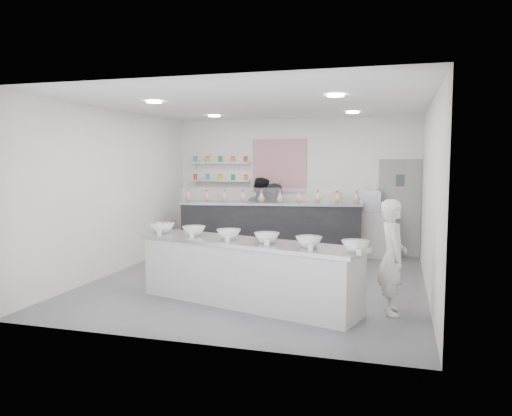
{
  "coord_description": "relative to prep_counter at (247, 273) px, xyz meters",
  "views": [
    {
      "loc": [
        2.3,
        -8.1,
        2.09
      ],
      "look_at": [
        -0.16,
        0.4,
        1.23
      ],
      "focal_mm": 35.0,
      "sensor_mm": 36.0,
      "label": 1
    }
  ],
  "objects": [
    {
      "name": "prep_bowls",
      "position": [
        0.0,
        0.0,
        0.54
      ],
      "size": [
        3.6,
        1.41,
        0.14
      ],
      "primitive_type": null,
      "rotation": [
        0.0,
        0.0,
        -0.27
      ],
      "color": "white",
      "rests_on": "prep_counter"
    },
    {
      "name": "prep_counter",
      "position": [
        0.0,
        0.0,
        0.0
      ],
      "size": [
        3.49,
        1.66,
        0.93
      ],
      "primitive_type": "cube",
      "rotation": [
        0.0,
        0.0,
        -0.27
      ],
      "color": "beige",
      "rests_on": "floor"
    },
    {
      "name": "jar_shelf_lower",
      "position": [
        -1.97,
        4.24,
        1.14
      ],
      "size": [
        1.45,
        0.22,
        0.04
      ],
      "primitive_type": "cube",
      "color": "silver",
      "rests_on": "back_wall"
    },
    {
      "name": "downlight_0",
      "position": [
        -1.62,
        0.34,
        2.52
      ],
      "size": [
        0.24,
        0.24,
        0.02
      ],
      "primitive_type": "cylinder",
      "color": "white",
      "rests_on": "ceiling"
    },
    {
      "name": "downlight_2",
      "position": [
        -1.62,
        2.94,
        2.52
      ],
      "size": [
        0.24,
        0.24,
        0.02
      ],
      "primitive_type": "cylinder",
      "color": "white",
      "rests_on": "ceiling"
    },
    {
      "name": "espresso_ledge",
      "position": [
        1.33,
        4.12,
        0.05
      ],
      "size": [
        1.39,
        0.44,
        1.03
      ],
      "primitive_type": "cube",
      "color": "beige",
      "rests_on": "floor"
    },
    {
      "name": "floor",
      "position": [
        -0.22,
        1.34,
        -0.46
      ],
      "size": [
        6.0,
        6.0,
        0.0
      ],
      "primitive_type": "plane",
      "color": "#515156",
      "rests_on": "ground"
    },
    {
      "name": "preserve_jars",
      "position": [
        -1.97,
        4.22,
        1.42
      ],
      "size": [
        1.45,
        0.1,
        0.56
      ],
      "primitive_type": null,
      "color": "red",
      "rests_on": "jar_shelf_lower"
    },
    {
      "name": "downlight_1",
      "position": [
        1.18,
        0.34,
        2.52
      ],
      "size": [
        0.24,
        0.24,
        0.02
      ],
      "primitive_type": "cylinder",
      "color": "white",
      "rests_on": "ceiling"
    },
    {
      "name": "staff_left",
      "position": [
        -0.92,
        3.94,
        0.38
      ],
      "size": [
        0.95,
        0.81,
        1.7
      ],
      "primitive_type": "imported",
      "rotation": [
        0.0,
        0.0,
        2.91
      ],
      "color": "black",
      "rests_on": "floor"
    },
    {
      "name": "ceiling",
      "position": [
        -0.22,
        1.34,
        2.54
      ],
      "size": [
        6.0,
        6.0,
        0.0
      ],
      "primitive_type": "plane",
      "rotation": [
        3.14,
        0.0,
        0.0
      ],
      "color": "white",
      "rests_on": "floor"
    },
    {
      "name": "back_door",
      "position": [
        2.08,
        4.31,
        0.59
      ],
      "size": [
        0.88,
        0.04,
        2.1
      ],
      "primitive_type": "cube",
      "color": "gray",
      "rests_on": "floor"
    },
    {
      "name": "left_wall",
      "position": [
        -2.97,
        1.34,
        1.04
      ],
      "size": [
        0.0,
        6.0,
        6.0
      ],
      "primitive_type": "plane",
      "rotation": [
        1.57,
        0.0,
        1.57
      ],
      "color": "white",
      "rests_on": "floor"
    },
    {
      "name": "back_bar",
      "position": [
        -0.57,
        3.53,
        0.13
      ],
      "size": [
        3.9,
        1.31,
        1.19
      ],
      "primitive_type": "cube",
      "rotation": [
        0.0,
        0.0,
        0.16
      ],
      "color": "black",
      "rests_on": "floor"
    },
    {
      "name": "label_cards",
      "position": [
        0.13,
        -0.48,
        0.5
      ],
      "size": [
        3.31,
        0.04,
        0.07
      ],
      "primitive_type": null,
      "color": "white",
      "rests_on": "prep_counter"
    },
    {
      "name": "cookie_bags",
      "position": [
        -0.57,
        3.53,
        0.85
      ],
      "size": [
        3.71,
        0.73,
        0.25
      ],
      "primitive_type": null,
      "rotation": [
        0.0,
        0.0,
        0.16
      ],
      "color": "#FF96D4",
      "rests_on": "back_bar"
    },
    {
      "name": "staff_right",
      "position": [
        -0.59,
        3.94,
        0.32
      ],
      "size": [
        0.77,
        0.5,
        1.58
      ],
      "primitive_type": "imported",
      "rotation": [
        0.0,
        0.0,
        3.14
      ],
      "color": "black",
      "rests_on": "floor"
    },
    {
      "name": "back_wall",
      "position": [
        -0.22,
        4.34,
        1.04
      ],
      "size": [
        5.5,
        0.0,
        5.5
      ],
      "primitive_type": "plane",
      "rotation": [
        1.57,
        0.0,
        0.0
      ],
      "color": "white",
      "rests_on": "floor"
    },
    {
      "name": "cup_stacks",
      "position": [
        0.78,
        4.12,
        0.75
      ],
      "size": [
        0.24,
        0.24,
        0.38
      ],
      "primitive_type": null,
      "color": "#D5BB89",
      "rests_on": "espresso_ledge"
    },
    {
      "name": "woman_prep",
      "position": [
        2.01,
        0.13,
        0.32
      ],
      "size": [
        0.46,
        0.62,
        1.56
      ],
      "primitive_type": "imported",
      "rotation": [
        0.0,
        0.0,
        1.74
      ],
      "color": "silver",
      "rests_on": "floor"
    },
    {
      "name": "right_wall",
      "position": [
        2.53,
        1.34,
        1.04
      ],
      "size": [
        0.0,
        6.0,
        6.0
      ],
      "primitive_type": "plane",
      "rotation": [
        1.57,
        0.0,
        -1.57
      ],
      "color": "white",
      "rests_on": "floor"
    },
    {
      "name": "sneeze_guard",
      "position": [
        -0.51,
        3.2,
        0.89
      ],
      "size": [
        3.73,
        0.62,
        0.32
      ],
      "primitive_type": "cube",
      "rotation": [
        0.0,
        0.0,
        0.16
      ],
      "color": "white",
      "rests_on": "back_bar"
    },
    {
      "name": "downlight_3",
      "position": [
        1.18,
        2.94,
        2.52
      ],
      "size": [
        0.24,
        0.24,
        0.02
      ],
      "primitive_type": "cylinder",
      "color": "white",
      "rests_on": "ceiling"
    },
    {
      "name": "pattern_panel",
      "position": [
        -0.57,
        4.32,
        1.49
      ],
      "size": [
        1.25,
        0.03,
        1.2
      ],
      "primitive_type": "cube",
      "color": "#A02642",
      "rests_on": "back_wall"
    },
    {
      "name": "espresso_machine",
      "position": [
        1.45,
        4.12,
        0.76
      ],
      "size": [
        0.52,
        0.36,
        0.4
      ],
      "primitive_type": "cube",
      "color": "#93969E",
      "rests_on": "espresso_ledge"
    },
    {
      "name": "jar_shelf_upper",
      "position": [
        -1.97,
        4.24,
        1.56
      ],
      "size": [
        1.45,
        0.22,
        0.04
      ],
      "primitive_type": "cube",
      "color": "silver",
      "rests_on": "back_wall"
    }
  ]
}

